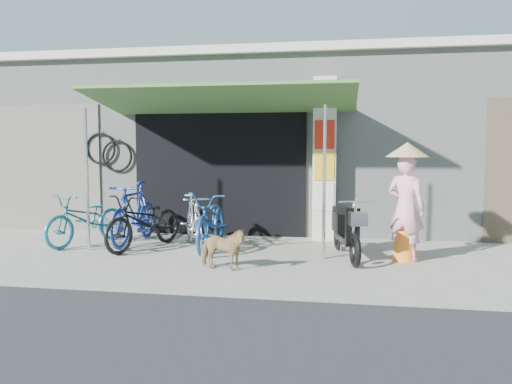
% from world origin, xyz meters
% --- Properties ---
extents(ground, '(80.00, 80.00, 0.00)m').
position_xyz_m(ground, '(0.00, 0.00, 0.00)').
color(ground, '#9C978D').
rests_on(ground, ground).
extents(bicycle_shop, '(12.30, 5.30, 3.66)m').
position_xyz_m(bicycle_shop, '(-0.00, 5.09, 1.83)').
color(bicycle_shop, '#949A92').
rests_on(bicycle_shop, ground).
extents(shop_pillar, '(0.42, 0.44, 3.00)m').
position_xyz_m(shop_pillar, '(0.85, 2.45, 1.50)').
color(shop_pillar, beige).
rests_on(shop_pillar, ground).
extents(awning, '(4.60, 1.88, 2.72)m').
position_xyz_m(awning, '(-0.90, 1.63, 2.51)').
color(awning, '#39642D').
rests_on(awning, ground).
extents(neighbour_left, '(2.60, 0.06, 2.60)m').
position_xyz_m(neighbour_left, '(-5.00, 2.59, 1.30)').
color(neighbour_left, '#6B665B').
rests_on(neighbour_left, ground).
extents(bike_teal, '(1.18, 1.84, 0.92)m').
position_xyz_m(bike_teal, '(-3.28, 1.22, 0.46)').
color(bike_teal, '#1D6E82').
rests_on(bike_teal, ground).
extents(bike_blue, '(0.56, 1.86, 1.11)m').
position_xyz_m(bike_blue, '(-2.47, 1.42, 0.55)').
color(bike_blue, '#233EA0').
rests_on(bike_blue, ground).
extents(bike_black, '(1.21, 1.90, 0.94)m').
position_xyz_m(bike_black, '(-2.12, 1.04, 0.47)').
color(bike_black, black).
rests_on(bike_black, ground).
extents(bike_silver, '(1.07, 1.60, 0.94)m').
position_xyz_m(bike_silver, '(-1.33, 1.28, 0.47)').
color(bike_silver, silver).
rests_on(bike_silver, ground).
extents(bike_navy, '(0.71, 1.88, 0.98)m').
position_xyz_m(bike_navy, '(-0.99, 1.20, 0.49)').
color(bike_navy, navy).
rests_on(bike_navy, ground).
extents(street_dog, '(0.76, 0.43, 0.61)m').
position_xyz_m(street_dog, '(-0.48, -0.21, 0.30)').
color(street_dog, '#A38356').
rests_on(street_dog, ground).
extents(moped, '(0.59, 1.68, 0.96)m').
position_xyz_m(moped, '(1.24, 0.89, 0.44)').
color(moped, black).
rests_on(moped, ground).
extents(nun, '(0.70, 0.64, 1.80)m').
position_xyz_m(nun, '(2.13, 0.85, 0.89)').
color(nun, pink).
rests_on(nun, ground).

